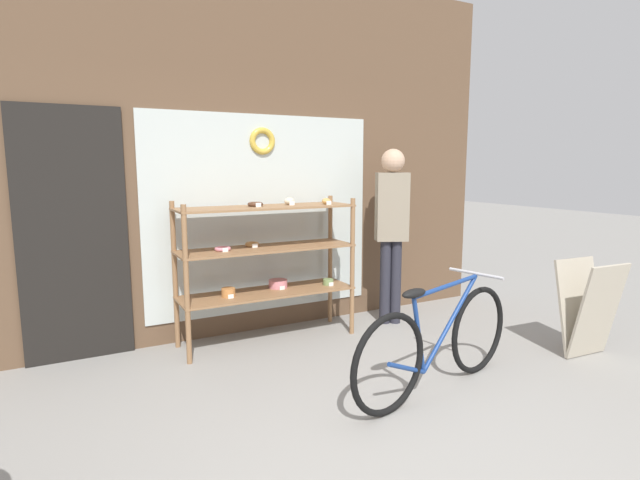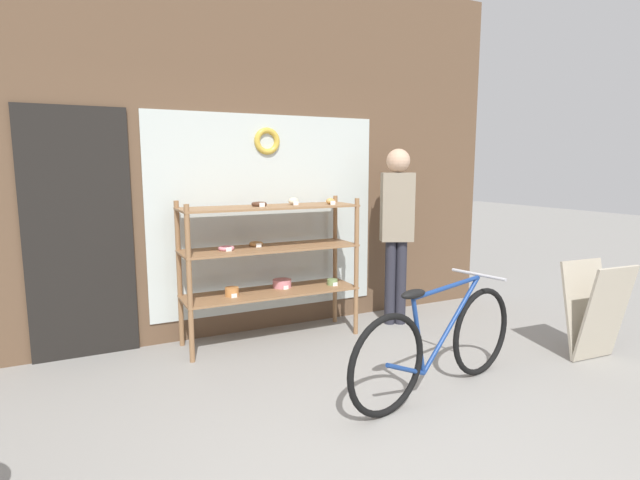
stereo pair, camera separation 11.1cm
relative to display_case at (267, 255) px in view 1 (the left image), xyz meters
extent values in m
plane|color=gray|center=(-0.10, -2.21, -0.81)|extent=(30.00, 30.00, 0.00)
cube|color=brown|center=(-0.10, 0.37, 0.92)|extent=(5.67, 0.08, 3.46)
cube|color=silver|center=(0.10, 0.32, 0.34)|extent=(2.29, 0.02, 1.90)
cube|color=black|center=(-1.57, 0.32, 0.24)|extent=(0.84, 0.03, 2.10)
torus|color=gold|center=(0.10, 0.31, 1.04)|extent=(0.26, 0.06, 0.26)
cylinder|color=#8E6642|center=(-0.79, -0.22, -0.15)|extent=(0.04, 0.04, 1.32)
cylinder|color=#8E6642|center=(0.78, -0.22, -0.15)|extent=(0.04, 0.04, 1.32)
cylinder|color=#8E6642|center=(-0.79, 0.21, -0.15)|extent=(0.04, 0.04, 1.32)
cylinder|color=#8E6642|center=(0.78, 0.21, -0.15)|extent=(0.04, 0.04, 1.32)
cube|color=#8E6642|center=(0.00, 0.00, -0.36)|extent=(1.62, 0.48, 0.02)
cube|color=#8E6642|center=(0.00, 0.00, 0.06)|extent=(1.62, 0.48, 0.02)
cube|color=#8E6642|center=(0.00, 0.00, 0.44)|extent=(1.62, 0.48, 0.02)
cylinder|color=#7A995B|center=(0.62, -0.04, -0.32)|extent=(0.10, 0.10, 0.06)
cube|color=white|center=(0.62, -0.10, -0.33)|extent=(0.05, 0.00, 0.04)
ellipsoid|color=tan|center=(0.58, -0.08, 0.47)|extent=(0.09, 0.07, 0.06)
cube|color=white|center=(0.58, -0.13, 0.46)|extent=(0.05, 0.00, 0.04)
cylinder|color=#C67F42|center=(-0.38, -0.01, -0.31)|extent=(0.12, 0.12, 0.08)
cube|color=white|center=(-0.38, -0.08, -0.33)|extent=(0.05, 0.00, 0.04)
torus|color=#4C2D1E|center=(-0.09, 0.02, 0.46)|extent=(0.14, 0.14, 0.04)
cube|color=white|center=(-0.09, -0.05, 0.46)|extent=(0.05, 0.00, 0.04)
torus|color=#B27A42|center=(-0.11, 0.10, 0.09)|extent=(0.13, 0.13, 0.04)
cube|color=white|center=(-0.11, 0.03, 0.09)|extent=(0.05, 0.00, 0.04)
torus|color=pink|center=(-0.41, 0.02, 0.09)|extent=(0.14, 0.14, 0.03)
cube|color=white|center=(-0.41, -0.06, 0.09)|extent=(0.05, 0.00, 0.04)
ellipsoid|color=beige|center=(0.25, 0.04, 0.48)|extent=(0.10, 0.08, 0.07)
cube|color=white|center=(0.25, -0.02, 0.46)|extent=(0.05, 0.00, 0.04)
cylinder|color=pink|center=(0.14, 0.09, -0.31)|extent=(0.18, 0.18, 0.08)
cube|color=white|center=(0.14, -0.01, -0.33)|extent=(0.05, 0.00, 0.04)
torus|color=black|center=(0.15, -1.69, -0.47)|extent=(0.68, 0.19, 0.69)
torus|color=black|center=(1.18, -1.46, -0.47)|extent=(0.68, 0.19, 0.69)
cylinder|color=navy|center=(0.81, -1.54, -0.32)|extent=(0.62, 0.17, 0.62)
cylinder|color=navy|center=(0.74, -1.56, -0.04)|extent=(0.73, 0.19, 0.07)
cylinder|color=navy|center=(0.45, -1.62, -0.34)|extent=(0.17, 0.07, 0.57)
cylinder|color=navy|center=(0.33, -1.65, -0.55)|extent=(0.38, 0.11, 0.18)
ellipsoid|color=black|center=(0.39, -1.64, -0.03)|extent=(0.23, 0.13, 0.06)
cylinder|color=#B2B2B7|center=(1.10, -1.48, 0.00)|extent=(0.12, 0.45, 0.02)
cube|color=#B2A893|center=(2.26, -1.74, -0.40)|extent=(0.47, 0.23, 0.82)
cube|color=#B2A893|center=(2.27, -1.56, -0.40)|extent=(0.47, 0.23, 0.82)
cylinder|color=#282833|center=(1.26, -0.09, -0.38)|extent=(0.11, 0.11, 0.87)
cylinder|color=#282833|center=(1.36, -0.14, -0.38)|extent=(0.11, 0.11, 0.87)
cube|color=gray|center=(1.31, -0.12, 0.39)|extent=(0.37, 0.30, 0.69)
sphere|color=tan|center=(1.31, -0.12, 0.85)|extent=(0.23, 0.23, 0.23)
camera|label=1|loc=(-1.70, -4.19, 0.81)|focal=28.00mm
camera|label=2|loc=(-1.60, -4.24, 0.81)|focal=28.00mm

